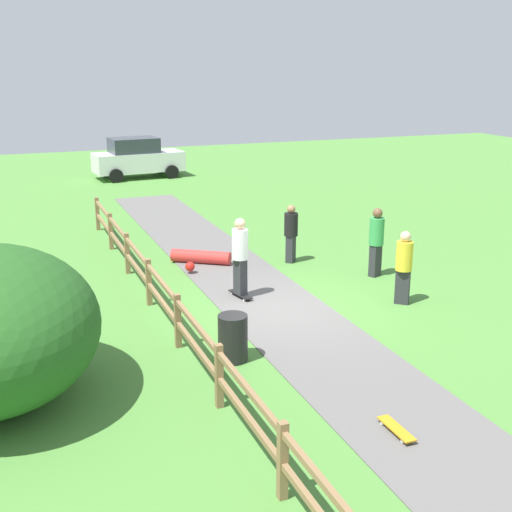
% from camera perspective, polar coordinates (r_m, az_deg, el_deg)
% --- Properties ---
extents(ground_plane, '(60.00, 60.00, 0.00)m').
position_cam_1_polar(ground_plane, '(15.43, 1.59, -4.46)').
color(ground_plane, '#4C8438').
extents(asphalt_path, '(2.40, 28.00, 0.02)m').
position_cam_1_polar(asphalt_path, '(15.43, 1.59, -4.42)').
color(asphalt_path, '#605E5B').
rests_on(asphalt_path, ground_plane).
extents(wooden_fence, '(0.12, 18.12, 1.10)m').
position_cam_1_polar(wooden_fence, '(14.45, -7.95, -3.26)').
color(wooden_fence, olive).
rests_on(wooden_fence, ground_plane).
extents(trash_bin, '(0.56, 0.56, 0.90)m').
position_cam_1_polar(trash_bin, '(12.71, -1.97, -6.93)').
color(trash_bin, black).
rests_on(trash_bin, ground_plane).
extents(skater_riding, '(0.45, 0.82, 1.92)m').
position_cam_1_polar(skater_riding, '(15.77, -1.35, 0.22)').
color(skater_riding, black).
rests_on(skater_riding, asphalt_path).
extents(skater_fallen, '(1.58, 1.54, 0.36)m').
position_cam_1_polar(skater_fallen, '(18.72, -4.75, -0.12)').
color(skater_fallen, red).
rests_on(skater_fallen, asphalt_path).
extents(skateboard_loose, '(0.20, 0.80, 0.08)m').
position_cam_1_polar(skateboard_loose, '(10.74, 11.78, -14.09)').
color(skateboard_loose, '#BF8C19').
rests_on(skateboard_loose, asphalt_path).
extents(bystander_black, '(0.54, 0.54, 1.63)m').
position_cam_1_polar(bystander_black, '(18.73, 2.97, 2.12)').
color(bystander_black, '#2D2D33').
rests_on(bystander_black, ground_plane).
extents(bystander_yellow, '(0.54, 0.54, 1.73)m').
position_cam_1_polar(bystander_yellow, '(15.82, 12.38, -0.67)').
color(bystander_yellow, '#2D2D33').
rests_on(bystander_yellow, ground_plane).
extents(bystander_green, '(0.51, 0.51, 1.81)m').
position_cam_1_polar(bystander_green, '(17.72, 10.13, 1.44)').
color(bystander_green, '#2D2D33').
rests_on(bystander_green, ground_plane).
extents(parked_car_white, '(4.32, 2.25, 1.92)m').
position_cam_1_polar(parked_car_white, '(33.10, -9.99, 8.17)').
color(parked_car_white, silver).
rests_on(parked_car_white, ground_plane).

